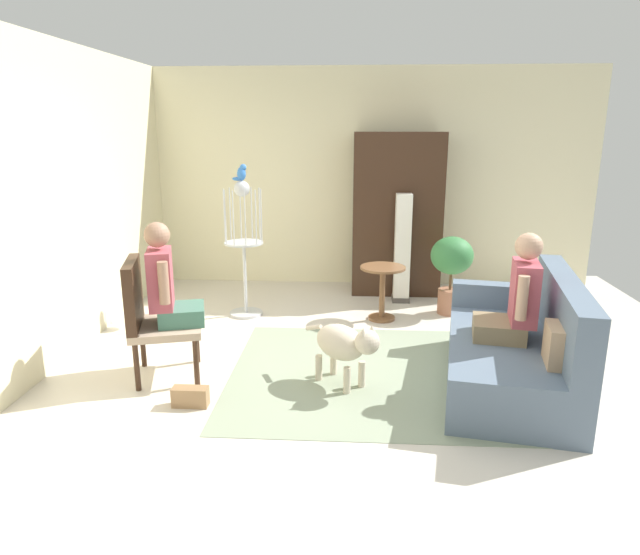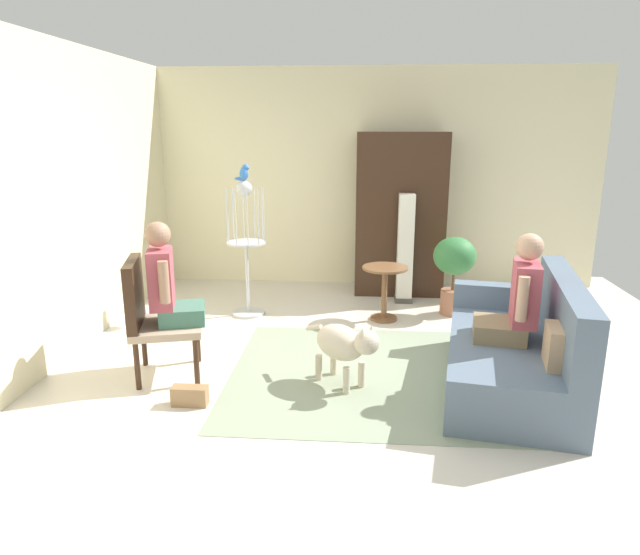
# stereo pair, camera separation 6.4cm
# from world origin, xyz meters

# --- Properties ---
(ground_plane) EXTENTS (6.57, 6.57, 0.00)m
(ground_plane) POSITION_xyz_m (0.00, 0.00, 0.00)
(ground_plane) COLOR beige
(back_wall) EXTENTS (5.83, 0.12, 2.72)m
(back_wall) POSITION_xyz_m (0.00, 2.80, 1.36)
(back_wall) COLOR beige
(back_wall) RESTS_ON ground
(left_wall) EXTENTS (0.12, 6.07, 2.72)m
(left_wall) POSITION_xyz_m (-2.67, 0.30, 1.36)
(left_wall) COLOR beige
(left_wall) RESTS_ON ground
(area_rug) EXTENTS (2.44, 2.13, 0.01)m
(area_rug) POSITION_xyz_m (0.13, -0.14, 0.00)
(area_rug) COLOR gray
(area_rug) RESTS_ON ground
(couch) EXTENTS (1.21, 1.91, 0.90)m
(couch) POSITION_xyz_m (1.22, -0.27, 0.30)
(couch) COLOR slate
(couch) RESTS_ON ground
(armchair) EXTENTS (0.68, 0.70, 0.99)m
(armchair) POSITION_xyz_m (-1.72, -0.29, 0.57)
(armchair) COLOR #382316
(armchair) RESTS_ON ground
(person_on_couch) EXTENTS (0.51, 0.55, 0.84)m
(person_on_couch) POSITION_xyz_m (1.16, -0.29, 0.73)
(person_on_couch) COLOR #7F6D4E
(person_on_armchair) EXTENTS (0.49, 0.49, 0.83)m
(person_on_armchair) POSITION_xyz_m (-1.57, -0.25, 0.79)
(person_on_armchair) COLOR #437562
(round_end_table) EXTENTS (0.48, 0.48, 0.58)m
(round_end_table) POSITION_xyz_m (0.22, 1.27, 0.38)
(round_end_table) COLOR brown
(round_end_table) RESTS_ON ground
(dog) EXTENTS (0.61, 0.58, 0.56)m
(dog) POSITION_xyz_m (-0.15, -0.36, 0.35)
(dog) COLOR beige
(dog) RESTS_ON ground
(bird_cage_stand) EXTENTS (0.41, 0.41, 1.46)m
(bird_cage_stand) POSITION_xyz_m (-1.26, 1.34, 0.76)
(bird_cage_stand) COLOR silver
(bird_cage_stand) RESTS_ON ground
(parrot) EXTENTS (0.17, 0.10, 0.17)m
(parrot) POSITION_xyz_m (-1.26, 1.34, 1.54)
(parrot) COLOR blue
(parrot) RESTS_ON bird_cage_stand
(potted_plant) EXTENTS (0.46, 0.46, 0.86)m
(potted_plant) POSITION_xyz_m (0.97, 1.52, 0.57)
(potted_plant) COLOR #996047
(potted_plant) RESTS_ON ground
(column_lamp) EXTENTS (0.20, 0.20, 1.27)m
(column_lamp) POSITION_xyz_m (0.47, 1.94, 0.63)
(column_lamp) COLOR #4C4742
(column_lamp) RESTS_ON ground
(armoire_cabinet) EXTENTS (1.06, 0.56, 1.95)m
(armoire_cabinet) POSITION_xyz_m (0.42, 2.39, 0.97)
(armoire_cabinet) COLOR #382316
(armoire_cabinet) RESTS_ON ground
(handbag) EXTENTS (0.26, 0.11, 0.15)m
(handbag) POSITION_xyz_m (-1.27, -0.77, 0.07)
(handbag) COLOR #99724C
(handbag) RESTS_ON ground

